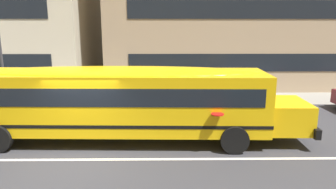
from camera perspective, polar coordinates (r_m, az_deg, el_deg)
The scene contains 4 objects.
ground_plane at distance 10.71m, azimuth -15.78°, elevation -11.33°, with size 400.00×400.00×0.00m, color #38383D.
sidewalk_far at distance 18.56m, azimuth -9.18°, elevation -0.75°, with size 120.00×3.00×0.01m, color gray.
lane_centreline at distance 10.70m, azimuth -15.78°, elevation -11.32°, with size 110.00×0.16×0.01m, color silver.
school_bus at distance 11.56m, azimuth -7.50°, elevation -0.58°, with size 12.38×3.13×2.75m.
Camera 1 is at (2.74, -9.42, 4.28)m, focal length 33.55 mm.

